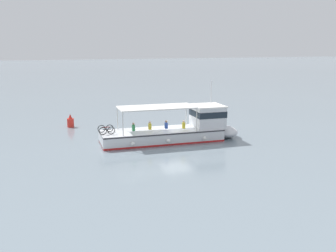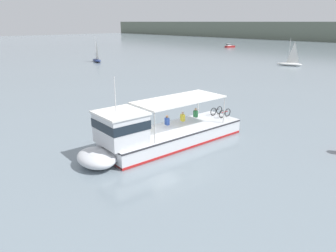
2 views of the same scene
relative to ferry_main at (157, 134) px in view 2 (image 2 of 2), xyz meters
name	(u,v)px [view 2 (image 2 of 2)]	position (x,y,z in m)	size (l,w,h in m)	color
ground_plane	(160,147)	(-0.03, 0.31, -1.02)	(400.00, 400.00, 0.00)	gray
ferry_main	(157,134)	(0.00, 0.00, 0.00)	(4.00, 12.96, 5.32)	silver
sailboat_horizon_east	(290,63)	(-15.31, 47.79, -0.47)	(4.98, 3.01, 5.40)	white
motorboat_near_port	(229,46)	(-52.49, 76.77, -0.47)	(2.01, 3.79, 1.26)	maroon
sailboat_near_starboard	(97,59)	(-46.95, 22.29, -0.47)	(5.00, 2.63, 5.40)	navy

